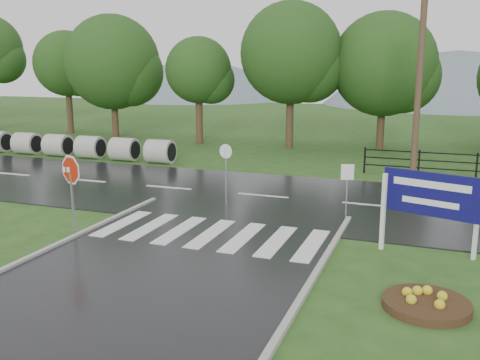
% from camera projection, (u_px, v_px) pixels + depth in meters
% --- Properties ---
extents(ground, '(120.00, 120.00, 0.00)m').
position_uv_depth(ground, '(116.00, 306.00, 11.06)').
color(ground, '#274E1A').
rests_on(ground, ground).
extents(main_road, '(90.00, 8.00, 0.04)m').
position_uv_depth(main_road, '(263.00, 197.00, 20.24)').
color(main_road, black).
rests_on(main_road, ground).
extents(crosswalk, '(6.50, 2.80, 0.02)m').
position_uv_depth(crosswalk, '(211.00, 233.00, 15.64)').
color(crosswalk, silver).
rests_on(crosswalk, ground).
extents(fence_west, '(9.58, 0.08, 1.20)m').
position_uv_depth(fence_west, '(477.00, 164.00, 22.98)').
color(fence_west, black).
rests_on(fence_west, ground).
extents(hills, '(102.00, 48.00, 48.00)m').
position_uv_depth(hills, '(409.00, 218.00, 72.81)').
color(hills, slate).
rests_on(hills, ground).
extents(treeline, '(83.20, 5.20, 10.00)m').
position_uv_depth(treeline, '(348.00, 147.00, 32.75)').
color(treeline, '#1A3E13').
rests_on(treeline, ground).
extents(culvert_pipes, '(11.80, 1.20, 1.20)m').
position_uv_depth(culvert_pipes, '(74.00, 146.00, 28.85)').
color(culvert_pipes, '#9E9B93').
rests_on(culvert_pipes, ground).
extents(stop_sign, '(1.08, 0.40, 2.56)m').
position_uv_depth(stop_sign, '(71.00, 177.00, 15.09)').
color(stop_sign, '#939399').
rests_on(stop_sign, ground).
extents(estate_billboard, '(2.44, 0.84, 2.20)m').
position_uv_depth(estate_billboard, '(430.00, 199.00, 13.78)').
color(estate_billboard, silver).
rests_on(estate_billboard, ground).
extents(flower_bed, '(1.77, 1.77, 0.35)m').
position_uv_depth(flower_bed, '(426.00, 303.00, 10.92)').
color(flower_bed, '#332111').
rests_on(flower_bed, ground).
extents(reg_sign_small, '(0.40, 0.14, 1.84)m').
position_uv_depth(reg_sign_small, '(347.00, 180.00, 16.85)').
color(reg_sign_small, '#939399').
rests_on(reg_sign_small, ground).
extents(reg_sign_round, '(0.50, 0.11, 2.17)m').
position_uv_depth(reg_sign_round, '(226.00, 166.00, 18.89)').
color(reg_sign_round, '#939399').
rests_on(reg_sign_round, ground).
extents(utility_pole_east, '(1.46, 0.27, 8.23)m').
position_uv_depth(utility_pole_east, '(419.00, 82.00, 22.67)').
color(utility_pole_east, '#473523').
rests_on(utility_pole_east, ground).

